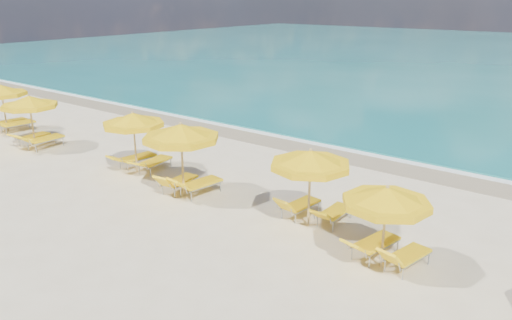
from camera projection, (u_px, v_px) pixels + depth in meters
The scene contains 22 objects.
ground_plane at pixel (227, 208), 15.56m from camera, with size 120.00×120.00×0.00m, color beige.
wet_sand_band at pixel (341, 152), 21.13m from camera, with size 120.00×2.60×0.01m, color tan.
foam_line at pixel (350, 148), 21.73m from camera, with size 120.00×1.20×0.03m, color white.
whitecap_near at pixel (329, 100), 31.83m from camera, with size 14.00×0.36×0.05m, color white.
umbrella_0 at pixel (1, 91), 23.78m from camera, with size 2.62×2.62×2.34m.
umbrella_1 at pixel (29, 102), 21.16m from camera, with size 2.88×2.88×2.35m.
umbrella_2 at pixel (133, 120), 18.28m from camera, with size 2.61×2.61×2.31m.
umbrella_3 at pixel (181, 133), 15.90m from camera, with size 3.00×3.00×2.51m.
umbrella_4 at pixel (310, 160), 13.82m from camera, with size 2.55×2.55×2.32m.
umbrella_5 at pixel (387, 198), 11.65m from camera, with size 2.51×2.51×2.14m.
lounger_0_left at pixel (11, 124), 24.94m from camera, with size 0.62×1.76×0.77m.
lounger_0_right at pixel (17, 127), 24.22m from camera, with size 0.90×2.13×0.79m.
lounger_1_left at pixel (33, 140), 22.21m from camera, with size 0.79×1.84×0.71m.
lounger_1_right at pixel (45, 143), 21.62m from camera, with size 0.74×2.03×0.84m.
lounger_2_left at pixel (136, 161), 19.27m from camera, with size 0.84×1.96×0.69m.
lounger_2_right at pixel (154, 165), 18.81m from camera, with size 0.88×1.96×0.68m.
lounger_3_left at pixel (179, 185), 16.87m from camera, with size 0.76×1.75×0.83m.
lounger_3_right at pixel (200, 188), 16.58m from camera, with size 0.87×1.95×0.84m.
lounger_4_left at pixel (300, 209), 14.99m from camera, with size 0.73×1.70×0.82m.
lounger_4_right at pixel (334, 217), 14.49m from camera, with size 0.59×1.69×0.73m.
lounger_5_left at pixel (374, 248), 12.64m from camera, with size 0.94×1.89×0.77m.
lounger_5_right at pixel (406, 261), 12.08m from camera, with size 0.88×1.70×0.81m.
Camera 1 is at (9.44, -10.78, 6.32)m, focal length 35.00 mm.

